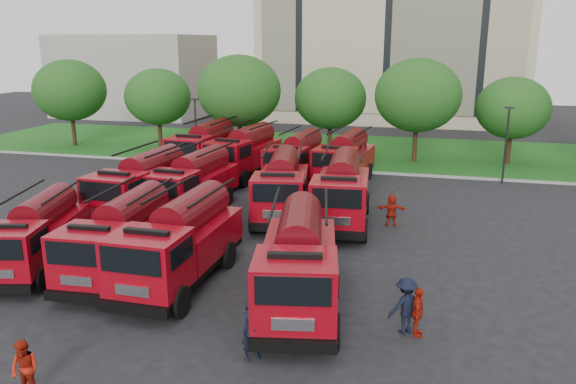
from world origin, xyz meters
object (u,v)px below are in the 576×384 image
fire_truck_2 (180,242)px  firefighter_5 (391,226)px  fire_truck_10 (298,158)px  firefighter_4 (173,262)px  fire_truck_5 (193,183)px  fire_truck_7 (342,191)px  fire_truck_3 (298,262)px  fire_truck_11 (345,159)px  firefighter_2 (416,336)px  fire_truck_1 (122,237)px  firefighter_0 (253,359)px  fire_truck_8 (205,148)px  fire_truck_4 (143,186)px  fire_truck_0 (37,234)px  firefighter_3 (404,332)px  fire_truck_6 (282,186)px  fire_truck_9 (245,152)px

fire_truck_2 → firefighter_5: bearing=52.0°
fire_truck_10 → firefighter_4: 15.39m
fire_truck_5 → fire_truck_7: size_ratio=0.95×
fire_truck_3 → fire_truck_11: bearing=82.9°
firefighter_2 → fire_truck_1: bearing=79.5°
firefighter_0 → firefighter_5: firefighter_0 is taller
fire_truck_5 → fire_truck_8: size_ratio=0.94×
fire_truck_4 → fire_truck_11: size_ratio=1.01×
firefighter_0 → fire_truck_0: bearing=113.0°
fire_truck_2 → fire_truck_8: fire_truck_8 is taller
fire_truck_8 → fire_truck_10: fire_truck_8 is taller
firefighter_3 → firefighter_2: bearing=123.1°
fire_truck_6 → firefighter_2: bearing=-66.6°
fire_truck_3 → fire_truck_7: fire_truck_7 is taller
fire_truck_9 → fire_truck_10: bearing=-1.9°
fire_truck_8 → firefighter_2: bearing=-50.4°
firefighter_4 → fire_truck_10: bearing=-57.0°
fire_truck_6 → firefighter_0: 14.21m
fire_truck_3 → fire_truck_9: fire_truck_9 is taller
fire_truck_1 → fire_truck_2: bearing=-7.1°
fire_truck_3 → fire_truck_10: fire_truck_3 is taller
fire_truck_0 → firefighter_2: (15.42, -1.75, -1.51)m
fire_truck_2 → fire_truck_9: 17.95m
fire_truck_4 → fire_truck_10: (6.20, 9.57, -0.09)m
firefighter_5 → fire_truck_9: bearing=-44.3°
fire_truck_1 → firefighter_3: fire_truck_1 is taller
fire_truck_8 → fire_truck_11: 10.27m
fire_truck_5 → fire_truck_8: 9.91m
fire_truck_4 → fire_truck_8: size_ratio=0.97×
fire_truck_9 → firefighter_3: size_ratio=4.13×
fire_truck_5 → fire_truck_9: (0.01, 8.84, 0.07)m
fire_truck_6 → fire_truck_8: size_ratio=0.98×
fire_truck_8 → fire_truck_4: bearing=-83.4°
firefighter_4 → fire_truck_1: bearing=90.8°
fire_truck_2 → fire_truck_9: size_ratio=0.95×
fire_truck_7 → fire_truck_8: fire_truck_8 is taller
firefighter_3 → fire_truck_1: bearing=-47.7°
fire_truck_0 → firefighter_3: size_ratio=3.64×
fire_truck_9 → fire_truck_1: bearing=-80.0°
fire_truck_4 → fire_truck_0: bearing=-93.1°
fire_truck_7 → fire_truck_5: bearing=175.6°
fire_truck_3 → firefighter_4: size_ratio=4.07×
fire_truck_5 → fire_truck_6: size_ratio=0.96×
fire_truck_0 → firefighter_5: size_ratio=4.17×
firefighter_0 → firefighter_3: size_ratio=1.01×
fire_truck_0 → fire_truck_9: fire_truck_9 is taller
fire_truck_6 → fire_truck_11: fire_truck_6 is taller
fire_truck_0 → fire_truck_6: fire_truck_6 is taller
fire_truck_10 → firefighter_0: bearing=-74.9°
fire_truck_9 → firefighter_5: fire_truck_9 is taller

